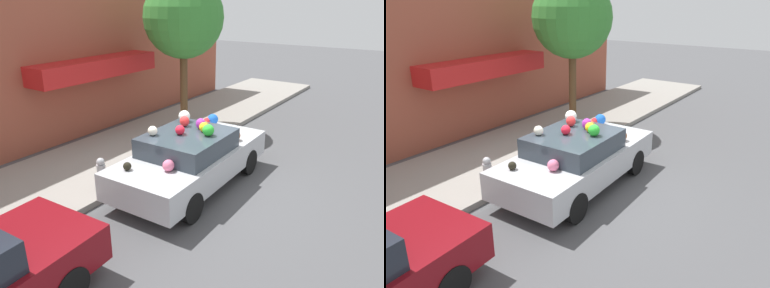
# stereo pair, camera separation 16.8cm
# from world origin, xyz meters

# --- Properties ---
(ground_plane) EXTENTS (60.00, 60.00, 0.00)m
(ground_plane) POSITION_xyz_m (0.00, 0.00, 0.00)
(ground_plane) COLOR #4C4C4F
(sidewalk_curb) EXTENTS (24.00, 3.20, 0.14)m
(sidewalk_curb) POSITION_xyz_m (0.00, 2.70, 0.07)
(sidewalk_curb) COLOR gray
(sidewalk_curb) RESTS_ON ground
(building_facade) EXTENTS (18.00, 1.20, 5.18)m
(building_facade) POSITION_xyz_m (0.09, 4.91, 2.56)
(building_facade) COLOR #9E4C38
(building_facade) RESTS_ON ground
(street_tree) EXTENTS (2.47, 2.47, 4.69)m
(street_tree) POSITION_xyz_m (3.20, 2.51, 3.58)
(street_tree) COLOR brown
(street_tree) RESTS_ON sidewalk_curb
(fire_hydrant) EXTENTS (0.20, 0.20, 0.70)m
(fire_hydrant) POSITION_xyz_m (-1.42, 1.46, 0.48)
(fire_hydrant) COLOR #B2B2B7
(fire_hydrant) RESTS_ON sidewalk_curb
(art_car) EXTENTS (4.29, 1.95, 1.62)m
(art_car) POSITION_xyz_m (-0.03, -0.01, 0.72)
(art_car) COLOR #B7BABF
(art_car) RESTS_ON ground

